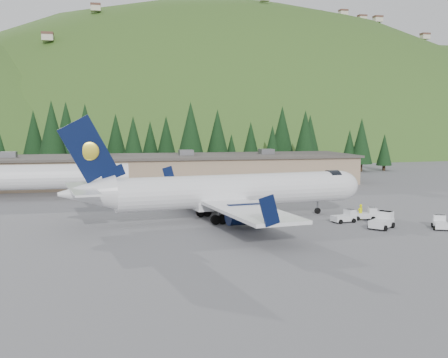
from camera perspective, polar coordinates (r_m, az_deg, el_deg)
ground at (r=64.17m, az=1.15°, el=-4.08°), size 600.00×600.00×0.00m
airliner at (r=63.34m, az=0.28°, el=-1.34°), size 35.55×33.47×11.80m
second_airliner at (r=84.45m, az=-19.19°, el=0.25°), size 27.50×11.00×10.05m
baggage_tug_a at (r=63.46m, az=12.23°, el=-3.75°), size 2.83×2.03×1.39m
baggage_tug_b at (r=65.69m, az=14.29°, el=-3.48°), size 2.86×2.11×1.39m
baggage_tug_c at (r=62.49m, az=21.09°, el=-4.17°), size 2.35×2.86×1.37m
terminal_building at (r=100.31m, az=-6.71°, el=0.95°), size 71.00×17.00×6.10m
baggage_tug_d at (r=60.84m, az=15.80°, el=-4.12°), size 3.45×3.29×1.70m
ramp_worker at (r=65.27m, az=13.69°, el=-3.28°), size 0.73×0.57×1.79m
tree_line at (r=122.42m, az=-9.46°, el=4.12°), size 113.10×19.83×14.40m
hills at (r=292.77m, az=1.84°, el=-12.91°), size 614.00×330.00×300.00m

